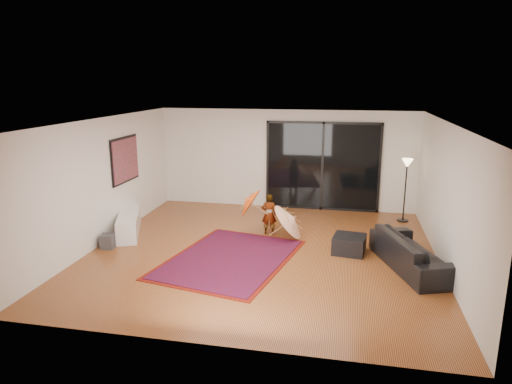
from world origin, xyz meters
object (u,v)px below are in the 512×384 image
(media_console, at_px, (129,223))
(sofa, at_px, (413,252))
(child, at_px, (269,214))
(ottoman, at_px, (349,244))

(media_console, bearing_deg, sofa, -29.63)
(media_console, bearing_deg, child, -11.91)
(child, bearing_deg, ottoman, 150.95)
(media_console, relative_size, sofa, 0.79)
(sofa, relative_size, child, 2.30)
(media_console, distance_m, sofa, 6.25)
(sofa, xyz_separation_m, ottoman, (-1.18, 0.56, -0.14))
(media_console, xyz_separation_m, child, (3.20, 0.59, 0.23))
(child, bearing_deg, sofa, 150.43)
(ottoman, bearing_deg, sofa, -25.52)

